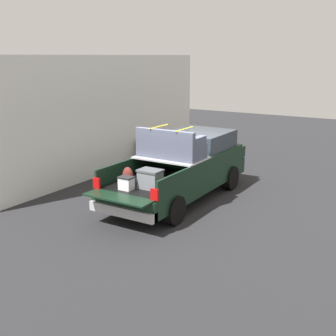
# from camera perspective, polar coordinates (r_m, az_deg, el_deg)

# --- Properties ---
(ground_plane) EXTENTS (40.00, 40.00, 0.00)m
(ground_plane) POSITION_cam_1_polar(r_m,az_deg,el_deg) (12.90, 1.41, -4.16)
(ground_plane) COLOR #262628
(pickup_truck) EXTENTS (6.05, 2.06, 2.23)m
(pickup_truck) POSITION_cam_1_polar(r_m,az_deg,el_deg) (12.93, 2.24, 0.27)
(pickup_truck) COLOR black
(pickup_truck) RESTS_ON ground_plane
(building_facade) EXTENTS (11.09, 0.36, 4.19)m
(building_facade) POSITION_cam_1_polar(r_m,az_deg,el_deg) (16.01, -7.41, 7.13)
(building_facade) COLOR white
(building_facade) RESTS_ON ground_plane
(trash_can) EXTENTS (0.60, 0.60, 0.98)m
(trash_can) POSITION_cam_1_polar(r_m,az_deg,el_deg) (17.01, -2.85, 2.20)
(trash_can) COLOR #2D2D33
(trash_can) RESTS_ON ground_plane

